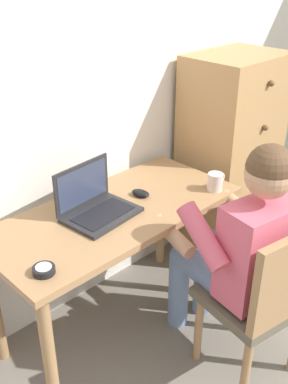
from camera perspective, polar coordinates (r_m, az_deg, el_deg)
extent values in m
cube|color=silver|center=(2.53, -2.53, 14.30)|extent=(4.80, 0.05, 2.50)
cube|color=#9E754C|center=(2.23, -3.65, -2.65)|extent=(1.28, 0.59, 0.03)
cylinder|color=#9E754C|center=(2.05, -11.75, -19.96)|extent=(0.06, 0.06, 0.70)
cylinder|color=#9E754C|center=(2.66, 9.63, -6.79)|extent=(0.06, 0.06, 0.70)
cylinder|color=#9E754C|center=(2.91, 2.15, -3.04)|extent=(0.06, 0.06, 0.70)
cube|color=tan|center=(3.02, 10.64, 4.30)|extent=(0.60, 0.44, 1.32)
sphere|color=brown|center=(3.16, 13.22, -5.76)|extent=(0.04, 0.04, 0.04)
sphere|color=brown|center=(3.02, 13.75, -1.61)|extent=(0.04, 0.04, 0.04)
sphere|color=brown|center=(2.90, 14.34, 2.92)|extent=(0.04, 0.04, 0.04)
sphere|color=brown|center=(2.81, 14.97, 7.79)|extent=(0.04, 0.04, 0.04)
sphere|color=brown|center=(2.73, 15.66, 12.97)|extent=(0.04, 0.04, 0.04)
cube|color=brown|center=(2.22, 13.37, -12.77)|extent=(0.48, 0.47, 0.05)
cylinder|color=#9E754C|center=(2.54, 12.86, -13.25)|extent=(0.04, 0.04, 0.40)
cylinder|color=#9E754C|center=(2.36, 6.86, -16.58)|extent=(0.04, 0.04, 0.40)
cylinder|color=#9E754C|center=(2.21, 12.61, -21.16)|extent=(0.04, 0.04, 0.40)
cylinder|color=#6B84AD|center=(2.36, 11.09, -8.35)|extent=(0.21, 0.42, 0.14)
cylinder|color=#6B84AD|center=(2.25, 7.76, -9.97)|extent=(0.21, 0.42, 0.14)
cylinder|color=#6B84AD|center=(2.61, 7.52, -10.44)|extent=(0.11, 0.11, 0.47)
cylinder|color=#6B84AD|center=(2.52, 4.36, -11.94)|extent=(0.11, 0.11, 0.47)
cube|color=#D1566B|center=(2.05, 14.36, -7.10)|extent=(0.39, 0.26, 0.46)
cylinder|color=#D1566B|center=(2.22, 16.03, -1.83)|extent=(0.14, 0.31, 0.25)
cylinder|color=#D1566B|center=(1.94, 7.40, -5.55)|extent=(0.14, 0.31, 0.25)
cylinder|color=tan|center=(2.38, 12.12, -2.07)|extent=(0.12, 0.28, 0.11)
cylinder|color=tan|center=(2.12, 3.68, -5.48)|extent=(0.12, 0.28, 0.11)
sphere|color=tan|center=(1.87, 15.43, 2.10)|extent=(0.20, 0.20, 0.20)
sphere|color=#513823|center=(1.86, 15.54, 2.93)|extent=(0.20, 0.20, 0.20)
cube|color=#232326|center=(2.17, -5.30, -2.86)|extent=(0.36, 0.27, 0.02)
cube|color=black|center=(2.15, -5.12, -2.71)|extent=(0.30, 0.18, 0.00)
cube|color=#232326|center=(2.19, -7.77, 0.90)|extent=(0.34, 0.05, 0.22)
cube|color=#2D3851|center=(2.18, -7.66, 0.86)|extent=(0.30, 0.03, 0.18)
ellipsoid|color=black|center=(2.33, -0.44, -0.14)|extent=(0.08, 0.11, 0.03)
cylinder|color=black|center=(1.84, -12.45, -9.55)|extent=(0.09, 0.09, 0.03)
cylinder|color=silver|center=(1.83, -12.50, -9.16)|extent=(0.06, 0.06, 0.00)
cylinder|color=silver|center=(2.40, 8.89, 1.26)|extent=(0.08, 0.08, 0.09)
torus|color=silver|center=(2.44, 9.64, 1.75)|extent=(0.06, 0.01, 0.06)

